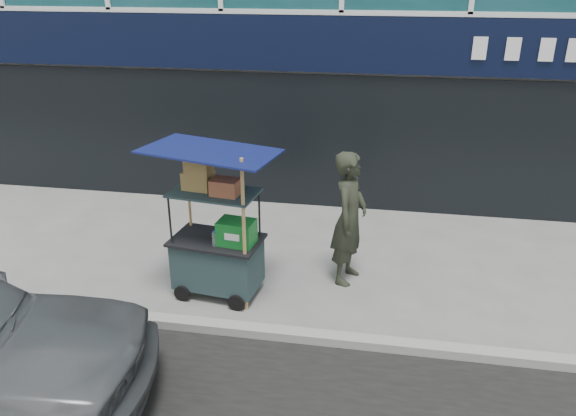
# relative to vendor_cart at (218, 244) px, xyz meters

# --- Properties ---
(ground) EXTENTS (80.00, 80.00, 0.00)m
(ground) POSITION_rel_vendor_cart_xyz_m (1.25, -0.65, -0.74)
(ground) COLOR slate
(ground) RESTS_ON ground
(curb) EXTENTS (80.00, 0.18, 0.12)m
(curb) POSITION_rel_vendor_cart_xyz_m (1.25, -0.85, -0.68)
(curb) COLOR gray
(curb) RESTS_ON ground
(vendor_cart) EXTENTS (1.68, 1.29, 2.10)m
(vendor_cart) POSITION_rel_vendor_cart_xyz_m (0.00, 0.00, 0.00)
(vendor_cart) COLOR #1B2E2E
(vendor_cart) RESTS_ON ground
(vendor_man) EXTENTS (0.61, 0.78, 1.88)m
(vendor_man) POSITION_rel_vendor_cart_xyz_m (1.67, 0.67, 0.20)
(vendor_man) COLOR #25291E
(vendor_man) RESTS_ON ground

